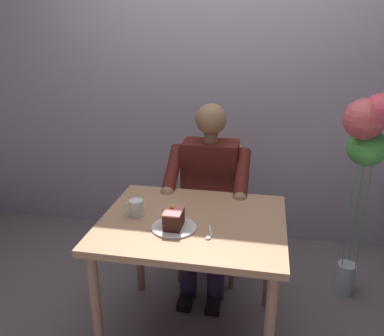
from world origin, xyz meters
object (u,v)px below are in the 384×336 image
Objects in this scene: dessert_spoon at (209,234)px; cake_slice at (174,218)px; dining_table at (193,236)px; balloon_display at (367,143)px; seated_person at (208,195)px; chair at (211,204)px; coffee_cup at (136,208)px.

cake_slice is at bearing -10.45° from dessert_spoon.
balloon_display reaches higher than dining_table.
seated_person reaches higher than dining_table.
dining_table is 0.20m from cake_slice.
balloon_display reaches higher than cake_slice.
dining_table is 0.77× the size of seated_person.
dining_table is at bearing 30.93° from balloon_display.
balloon_display is (-1.01, -0.67, 0.25)m from cake_slice.
chair is 6.90× the size of cake_slice.
balloon_display reaches higher than seated_person.
dessert_spoon is (-0.18, 0.03, -0.05)m from cake_slice.
dining_table is 0.33m from coffee_cup.
chair is 6.32× the size of dessert_spoon.
balloon_display is at bearing -149.07° from dining_table.
dining_table is 0.20m from dessert_spoon.
cake_slice reaches higher than dining_table.
dining_table is at bearing -178.14° from coffee_cup.
coffee_cup reaches higher than dining_table.
seated_person reaches higher than cake_slice.
seated_person is 1.02m from balloon_display.
balloon_display is (-0.82, -0.70, 0.31)m from dessert_spoon.
seated_person reaches higher than chair.
dessert_spoon is at bearing 40.35° from balloon_display.
coffee_cup is (0.30, 0.73, 0.29)m from chair.
dessert_spoon is at bearing 162.28° from coffee_cup.
cake_slice is (0.07, 0.11, 0.15)m from dining_table.
coffee_cup is 0.08× the size of balloon_display.
dining_table is at bearing -124.62° from cake_slice.
dessert_spoon is 0.11× the size of balloon_display.
dessert_spoon is (-0.11, 0.69, 0.10)m from seated_person.
coffee_cup is at bearing 67.61° from chair.
dining_table is 0.74m from chair.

